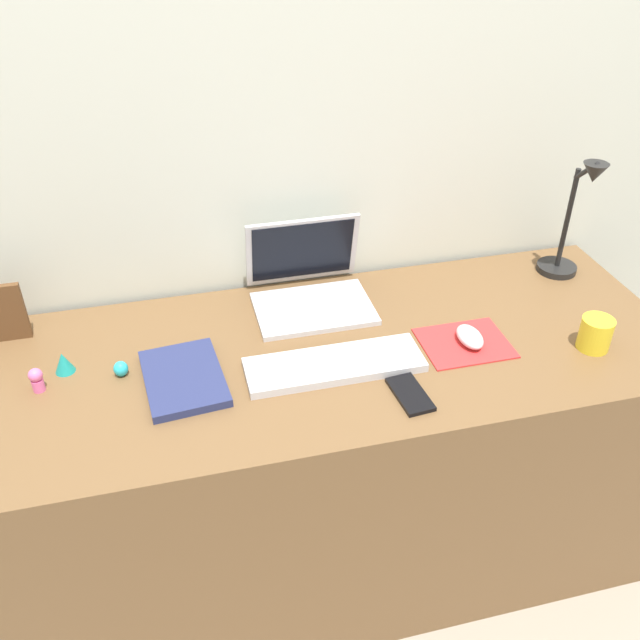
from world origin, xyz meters
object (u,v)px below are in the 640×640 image
(laptop, at_px, (309,282))
(toy_figurine_cyan, at_px, (121,369))
(coffee_mug, at_px, (595,334))
(toy_figurine_pink, at_px, (37,379))
(mouse, at_px, (470,337))
(notebook_pad, at_px, (184,378))
(cell_phone, at_px, (410,394))
(toy_figurine_teal, at_px, (63,362))
(keyboard, at_px, (334,365))
(desk_lamp, at_px, (573,222))

(laptop, height_order, toy_figurine_cyan, laptop)
(coffee_mug, distance_m, toy_figurine_pink, 1.28)
(laptop, distance_m, toy_figurine_cyan, 0.53)
(mouse, distance_m, notebook_pad, 0.68)
(mouse, relative_size, cell_phone, 0.75)
(cell_phone, xyz_separation_m, toy_figurine_teal, (-0.74, 0.27, 0.02))
(toy_figurine_cyan, bearing_deg, mouse, -5.64)
(laptop, xyz_separation_m, keyboard, (-0.01, -0.30, -0.04))
(laptop, relative_size, toy_figurine_cyan, 8.28)
(desk_lamp, height_order, toy_figurine_pink, desk_lamp)
(coffee_mug, relative_size, toy_figurine_cyan, 2.23)
(toy_figurine_teal, bearing_deg, keyboard, -13.03)
(laptop, xyz_separation_m, desk_lamp, (0.72, -0.05, 0.11))
(mouse, distance_m, cell_phone, 0.25)
(cell_phone, height_order, toy_figurine_pink, toy_figurine_pink)
(toy_figurine_pink, bearing_deg, keyboard, -7.27)
(mouse, xyz_separation_m, toy_figurine_pink, (-0.99, 0.07, 0.01))
(cell_phone, distance_m, toy_figurine_teal, 0.78)
(toy_figurine_pink, xyz_separation_m, toy_figurine_teal, (0.05, 0.06, -0.01))
(mouse, bearing_deg, coffee_mug, -16.79)
(cell_phone, relative_size, desk_lamp, 0.37)
(keyboard, distance_m, desk_lamp, 0.78)
(mouse, xyz_separation_m, coffee_mug, (0.28, -0.08, 0.02))
(mouse, xyz_separation_m, desk_lamp, (0.39, 0.24, 0.14))
(mouse, bearing_deg, keyboard, -177.88)
(laptop, bearing_deg, toy_figurine_pink, -161.90)
(laptop, relative_size, cell_phone, 2.34)
(mouse, bearing_deg, cell_phone, -144.42)
(keyboard, xyz_separation_m, cell_phone, (0.14, -0.13, -0.01))
(cell_phone, relative_size, toy_figurine_cyan, 3.53)
(toy_figurine_pink, bearing_deg, toy_figurine_cyan, 3.21)
(cell_phone, distance_m, coffee_mug, 0.49)
(cell_phone, xyz_separation_m, toy_figurine_pink, (-0.79, 0.22, 0.03))
(mouse, xyz_separation_m, notebook_pad, (-0.68, 0.02, -0.01))
(keyboard, xyz_separation_m, coffee_mug, (0.62, -0.07, 0.03))
(laptop, bearing_deg, keyboard, -91.83)
(keyboard, distance_m, toy_figurine_pink, 0.66)
(desk_lamp, bearing_deg, keyboard, -161.06)
(coffee_mug, xyz_separation_m, toy_figurine_teal, (-1.22, 0.21, -0.02))
(coffee_mug, bearing_deg, keyboard, 173.38)
(notebook_pad, height_order, toy_figurine_pink, toy_figurine_pink)
(desk_lamp, distance_m, coffee_mug, 0.36)
(notebook_pad, relative_size, coffee_mug, 2.97)
(keyboard, relative_size, toy_figurine_teal, 8.18)
(notebook_pad, bearing_deg, toy_figurine_teal, 152.92)
(laptop, bearing_deg, cell_phone, -73.86)
(cell_phone, bearing_deg, notebook_pad, 155.16)
(keyboard, distance_m, toy_figurine_cyan, 0.48)
(desk_lamp, xyz_separation_m, toy_figurine_teal, (-1.33, -0.11, -0.14))
(desk_lamp, height_order, toy_figurine_teal, desk_lamp)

